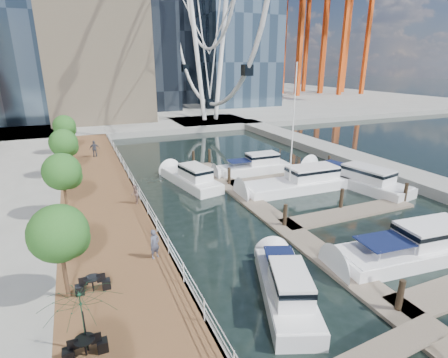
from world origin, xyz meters
name	(u,v)px	position (x,y,z in m)	size (l,w,h in m)	color
ground	(320,304)	(0.00, 0.00, 0.00)	(520.00, 520.00, 0.00)	black
boardwalk	(103,211)	(-9.00, 15.00, 0.50)	(6.00, 60.00, 1.00)	brown
seawall	(142,205)	(-6.00, 15.00, 0.50)	(0.25, 60.00, 1.00)	#595954
land_far	(109,101)	(0.00, 102.00, 0.50)	(200.00, 114.00, 1.00)	gray
breakwater	(351,158)	(20.00, 20.00, 0.50)	(4.00, 60.00, 1.00)	gray
pier	(210,122)	(14.00, 52.00, 0.50)	(14.00, 12.00, 1.00)	gray
railing	(140,194)	(-6.10, 15.00, 1.52)	(0.10, 60.00, 1.05)	white
floating_docks	(323,202)	(7.97, 9.98, 0.49)	(16.00, 34.00, 2.60)	#6D6051
port_cranes	(310,37)	(67.67, 95.67, 20.00)	(40.00, 52.00, 38.00)	#D84C14
street_trees	(62,172)	(-11.40, 14.00, 4.29)	(2.60, 42.60, 4.60)	#3F2B1C
yacht_foreground	(412,258)	(7.95, 1.27, 0.00)	(3.01, 11.25, 2.15)	white
pedestrian_near	(155,244)	(-6.89, 5.88, 1.85)	(0.62, 0.41, 1.69)	#44475A
pedestrian_mid	(135,194)	(-6.57, 14.39, 1.76)	(0.74, 0.58, 1.52)	#7B5C55
pedestrian_far	(95,149)	(-8.46, 30.79, 1.96)	(1.12, 0.47, 1.91)	#373944
moored_yachts	(304,197)	(7.98, 12.54, 0.00)	(20.92, 34.69, 11.50)	white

